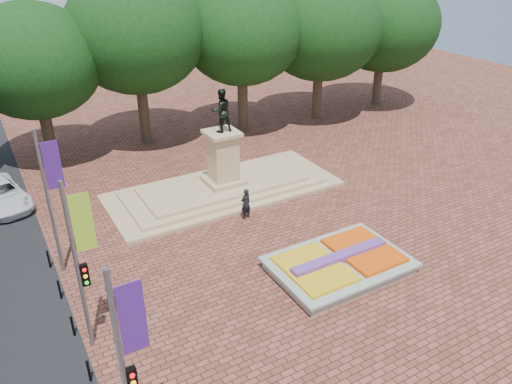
{
  "coord_description": "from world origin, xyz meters",
  "views": [
    {
      "loc": [
        -11.94,
        -16.63,
        14.02
      ],
      "look_at": [
        -0.47,
        3.22,
        2.2
      ],
      "focal_mm": 35.0,
      "sensor_mm": 36.0,
      "label": 1
    }
  ],
  "objects_px": {
    "van": "(0,195)",
    "pedestrian": "(246,204)",
    "monument": "(223,178)",
    "flower_bed": "(340,264)"
  },
  "relations": [
    {
      "from": "van",
      "to": "pedestrian",
      "type": "height_order",
      "value": "pedestrian"
    },
    {
      "from": "monument",
      "to": "van",
      "type": "xyz_separation_m",
      "value": [
        -12.0,
        4.77,
        -0.15
      ]
    },
    {
      "from": "monument",
      "to": "van",
      "type": "relative_size",
      "value": 2.65
    },
    {
      "from": "monument",
      "to": "van",
      "type": "bearing_deg",
      "value": 158.31
    },
    {
      "from": "flower_bed",
      "to": "pedestrian",
      "type": "xyz_separation_m",
      "value": [
        -1.42,
        6.5,
        0.51
      ]
    },
    {
      "from": "flower_bed",
      "to": "van",
      "type": "relative_size",
      "value": 1.19
    },
    {
      "from": "monument",
      "to": "van",
      "type": "distance_m",
      "value": 12.92
    },
    {
      "from": "monument",
      "to": "pedestrian",
      "type": "height_order",
      "value": "monument"
    },
    {
      "from": "flower_bed",
      "to": "monument",
      "type": "bearing_deg",
      "value": 95.87
    },
    {
      "from": "van",
      "to": "pedestrian",
      "type": "bearing_deg",
      "value": -47.03
    }
  ]
}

